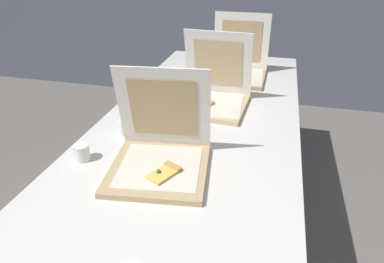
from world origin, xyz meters
TOP-DOWN VIEW (x-y plane):
  - table at (0.00, 0.67)m, footprint 0.93×2.43m
  - pizza_box_front at (-0.05, 0.29)m, footprint 0.40×0.40m
  - pizza_box_middle at (0.02, 0.90)m, footprint 0.37×0.38m
  - pizza_box_back at (0.09, 1.38)m, footprint 0.36×0.36m
  - cup_white_mid at (-0.28, 0.68)m, footprint 0.06×0.06m
  - cup_white_far at (-0.23, 1.09)m, footprint 0.06×0.06m
  - cup_white_near_left at (-0.36, 0.27)m, footprint 0.06×0.06m
  - cup_white_near_center at (-0.29, 0.51)m, footprint 0.06×0.06m

SIDE VIEW (x-z plane):
  - table at x=0.00m, z-range 0.32..1.05m
  - cup_white_mid at x=-0.28m, z-range 0.73..0.79m
  - cup_white_far at x=-0.23m, z-range 0.73..0.79m
  - cup_white_near_left at x=-0.36m, z-range 0.73..0.79m
  - cup_white_near_center at x=-0.29m, z-range 0.73..0.79m
  - pizza_box_middle at x=0.02m, z-range 0.60..0.97m
  - pizza_box_front at x=-0.05m, z-range 0.60..0.97m
  - pizza_box_back at x=0.09m, z-range 0.60..0.97m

